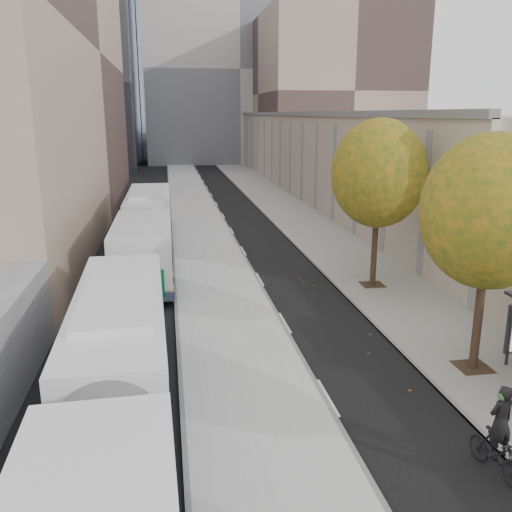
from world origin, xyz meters
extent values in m
cube|color=#B3B3B3|center=(-3.88, 35.00, 0.07)|extent=(4.25, 150.00, 0.15)
cube|color=gray|center=(4.12, 35.00, 0.04)|extent=(4.75, 150.00, 0.08)
cube|color=gray|center=(15.50, 64.00, 4.00)|extent=(18.00, 92.00, 8.00)
cube|color=#ADA69F|center=(6.00, 96.00, 15.00)|extent=(30.00, 18.00, 30.00)
cylinder|color=#322315|center=(3.60, 13.00, 1.70)|extent=(0.28, 0.28, 3.24)
sphere|color=#1E4C18|center=(3.60, 13.00, 5.26)|extent=(4.20, 4.20, 4.20)
cylinder|color=#322315|center=(3.60, 22.00, 1.77)|extent=(0.28, 0.28, 3.38)
sphere|color=#1E4C18|center=(3.60, 22.00, 5.48)|extent=(4.40, 4.40, 4.40)
cube|color=silver|center=(-7.54, 9.56, 1.48)|extent=(3.07, 17.86, 2.97)
cube|color=black|center=(-7.54, 9.56, 2.03)|extent=(3.11, 17.15, 1.03)
cube|color=silver|center=(-7.34, 29.73, 1.57)|extent=(2.79, 18.85, 3.14)
cube|color=black|center=(-7.34, 29.73, 2.15)|extent=(2.85, 18.10, 1.09)
cube|color=#006F36|center=(-7.34, 20.34, 1.20)|extent=(1.99, 0.07, 1.21)
imported|color=black|center=(1.19, 7.98, 0.53)|extent=(0.80, 1.83, 1.06)
imported|color=black|center=(1.19, 7.98, 1.37)|extent=(0.72, 0.54, 1.78)
sphere|color=#497F3E|center=(1.19, 7.98, 2.04)|extent=(0.28, 0.28, 0.28)
imported|color=white|center=(-7.27, 46.91, 0.71)|extent=(1.83, 4.24, 1.43)
camera|label=1|loc=(-6.09, -1.93, 8.16)|focal=38.00mm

